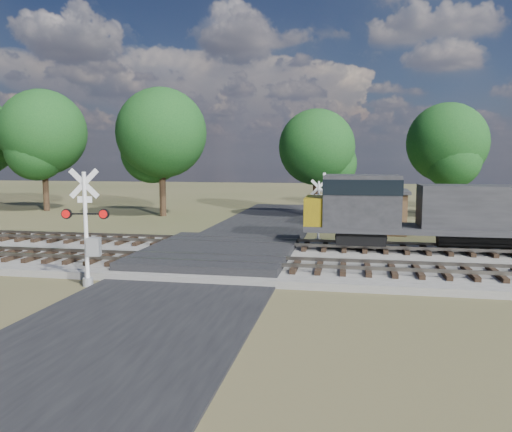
# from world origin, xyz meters

# --- Properties ---
(ground) EXTENTS (160.00, 160.00, 0.00)m
(ground) POSITION_xyz_m (0.00, 0.00, 0.00)
(ground) COLOR #3F4726
(ground) RESTS_ON ground
(ballast_bed) EXTENTS (140.00, 10.00, 0.30)m
(ballast_bed) POSITION_xyz_m (10.00, 0.50, 0.15)
(ballast_bed) COLOR gray
(ballast_bed) RESTS_ON ground
(road) EXTENTS (7.00, 60.00, 0.08)m
(road) POSITION_xyz_m (0.00, 0.00, 0.04)
(road) COLOR black
(road) RESTS_ON ground
(crossing_panel) EXTENTS (7.00, 9.00, 0.62)m
(crossing_panel) POSITION_xyz_m (0.00, 0.50, 0.32)
(crossing_panel) COLOR #262628
(crossing_panel) RESTS_ON ground
(track_near) EXTENTS (140.00, 2.60, 0.33)m
(track_near) POSITION_xyz_m (3.12, -2.00, 0.41)
(track_near) COLOR black
(track_near) RESTS_ON ballast_bed
(track_far) EXTENTS (140.00, 2.60, 0.33)m
(track_far) POSITION_xyz_m (3.12, 3.00, 0.41)
(track_far) COLOR black
(track_far) RESTS_ON ballast_bed
(crossing_signal_near) EXTENTS (1.83, 0.44, 4.55)m
(crossing_signal_near) POSITION_xyz_m (-3.63, -5.37, 1.89)
(crossing_signal_near) COLOR silver
(crossing_signal_near) RESTS_ON ground
(crossing_signal_far) EXTENTS (1.50, 0.33, 3.73)m
(crossing_signal_far) POSITION_xyz_m (4.37, 6.36, 1.55)
(crossing_signal_far) COLOR silver
(crossing_signal_far) RESTS_ON ground
(equipment_shed) EXTENTS (4.33, 4.33, 2.85)m
(equipment_shed) POSITION_xyz_m (8.01, 11.59, 1.44)
(equipment_shed) COLOR #4A361F
(equipment_shed) RESTS_ON ground
(treeline) EXTENTS (81.03, 11.47, 11.68)m
(treeline) POSITION_xyz_m (4.94, 19.96, 6.85)
(treeline) COLOR black
(treeline) RESTS_ON ground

